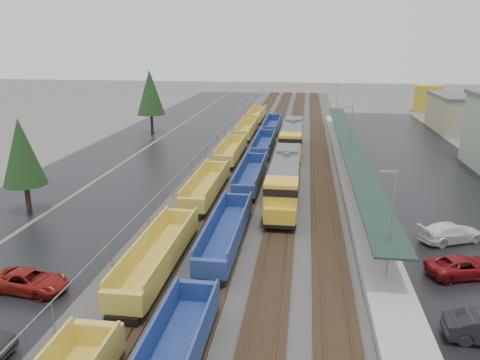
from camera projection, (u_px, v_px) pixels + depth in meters
The scene contains 18 objects.
ballast_strip at pixel (279, 149), 70.24m from camera, with size 20.00×160.00×0.08m, color #302D2B.
trackbed at pixel (279, 148), 70.21m from camera, with size 14.60×160.00×0.22m.
west_parking_lot at pixel (182, 146), 72.27m from camera, with size 10.00×160.00×0.02m, color black.
west_road at pixel (120, 145), 73.61m from camera, with size 9.00×160.00×0.02m, color black.
east_commuter_lot at pixel (426, 172), 58.21m from camera, with size 16.00×100.00×0.02m, color black.
station_platform at pixel (349, 164), 59.29m from camera, with size 3.00×80.00×8.00m.
chainlink_fence at pixel (215, 139), 69.59m from camera, with size 0.08×160.04×2.02m.
distant_hills at pixel (401, 78), 207.24m from camera, with size 301.00×140.00×25.20m.
tree_west_near at pixel (22, 152), 43.08m from camera, with size 3.96×3.96×9.00m.
tree_west_far at pixel (150, 92), 80.80m from camera, with size 4.84×4.84×11.00m.
locomotive_lead at pixel (285, 180), 46.78m from camera, with size 2.90×19.08×4.32m.
locomotive_trail at pixel (292, 138), 66.71m from camera, with size 2.90×19.08×4.32m.
well_string_yellow at pixel (207, 187), 48.29m from camera, with size 2.58×112.55×2.29m.
well_string_blue at pixel (241, 199), 44.69m from camera, with size 2.48×96.89×2.20m.
storage_tank at pixel (427, 99), 106.83m from camera, with size 6.04×6.04×6.04m, color gold.
parked_car_west_c at pixel (30, 281), 30.30m from camera, with size 5.05×2.33×1.40m, color maroon.
parked_car_east_b at pixel (463, 267), 32.23m from camera, with size 5.04×2.32×1.40m, color maroon.
parked_car_east_c at pixel (451, 233), 37.78m from camera, with size 5.35×2.18×1.55m, color white.
Camera 1 is at (3.84, -8.78, 15.64)m, focal length 35.00 mm.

